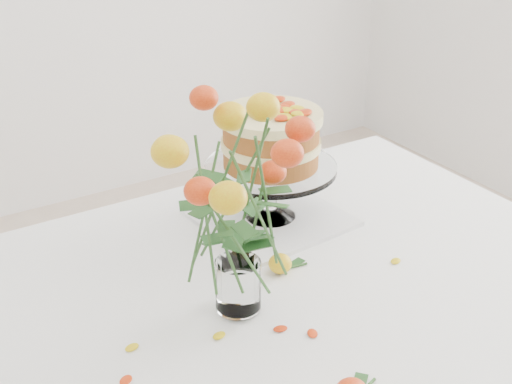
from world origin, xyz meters
TOP-DOWN VIEW (x-y plane):
  - table at (0.00, 0.00)m, footprint 1.43×0.93m
  - napkin at (0.18, 0.20)m, footprint 0.32×0.32m
  - cake_stand at (0.18, 0.20)m, footprint 0.29×0.29m
  - rose_vase at (-0.05, -0.05)m, footprint 0.34×0.34m
  - loose_rose_near at (0.08, 0.01)m, footprint 0.08×0.05m
  - stray_petal_a at (-0.12, -0.10)m, footprint 0.03×0.02m
  - stray_petal_b at (-0.02, -0.14)m, footprint 0.03×0.02m
  - stray_petal_c at (0.02, -0.18)m, footprint 0.03×0.02m
  - stray_petal_d at (-0.26, -0.05)m, footprint 0.03×0.02m
  - stray_petal_e at (-0.30, -0.12)m, footprint 0.03×0.02m
  - stray_petal_f at (0.30, -0.08)m, footprint 0.03×0.02m

SIDE VIEW (x-z plane):
  - table at x=0.00m, z-range 0.30..1.05m
  - stray_petal_a at x=-0.12m, z-range 0.76..0.76m
  - stray_petal_b at x=-0.02m, z-range 0.76..0.76m
  - stray_petal_c at x=0.02m, z-range 0.76..0.76m
  - stray_petal_d at x=-0.26m, z-range 0.76..0.76m
  - stray_petal_e at x=-0.30m, z-range 0.76..0.76m
  - stray_petal_f at x=0.30m, z-range 0.76..0.76m
  - napkin at x=0.18m, z-range 0.76..0.77m
  - loose_rose_near at x=0.08m, z-range 0.76..0.80m
  - cake_stand at x=0.18m, z-range 0.81..1.07m
  - rose_vase at x=-0.05m, z-range 0.79..1.21m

